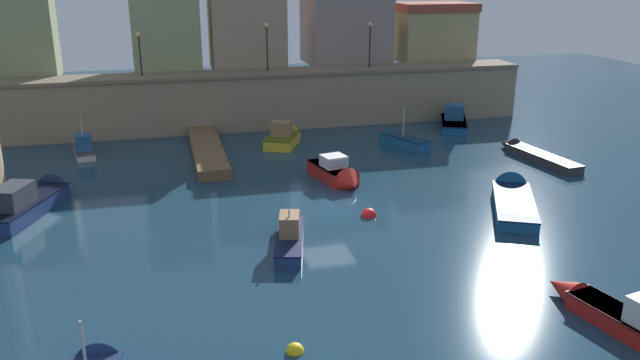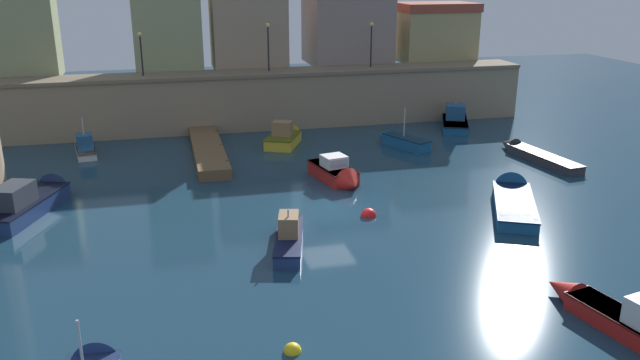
# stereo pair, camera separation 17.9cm
# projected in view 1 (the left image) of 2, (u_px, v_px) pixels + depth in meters

# --- Properties ---
(ground_plane) EXTENTS (103.87, 103.87, 0.00)m
(ground_plane) POSITION_uv_depth(u_px,v_px,m) (328.00, 211.00, 32.51)
(ground_plane) COLOR #19384C
(quay_wall) EXTENTS (41.00, 3.41, 4.31)m
(quay_wall) POSITION_uv_depth(u_px,v_px,m) (266.00, 99.00, 49.19)
(quay_wall) COLOR gray
(quay_wall) RESTS_ON ground
(old_town_backdrop) EXTENTS (38.88, 6.14, 7.90)m
(old_town_backdrop) POSITION_uv_depth(u_px,v_px,m) (269.00, 26.00, 51.37)
(old_town_backdrop) COLOR gray
(old_town_backdrop) RESTS_ON ground
(pier_dock) EXTENTS (1.95, 11.17, 0.70)m
(pier_dock) POSITION_uv_depth(u_px,v_px,m) (207.00, 151.00, 42.02)
(pier_dock) COLOR brown
(pier_dock) RESTS_ON ground
(quay_lamp_0) EXTENTS (0.32, 0.32, 3.11)m
(quay_lamp_0) POSITION_uv_depth(u_px,v_px,m) (139.00, 46.00, 45.76)
(quay_lamp_0) COLOR black
(quay_lamp_0) RESTS_ON quay_wall
(quay_lamp_1) EXTENTS (0.32, 0.32, 3.56)m
(quay_lamp_1) POSITION_uv_depth(u_px,v_px,m) (267.00, 39.00, 47.82)
(quay_lamp_1) COLOR black
(quay_lamp_1) RESTS_ON quay_wall
(quay_lamp_2) EXTENTS (0.32, 0.32, 3.46)m
(quay_lamp_2) POSITION_uv_depth(u_px,v_px,m) (370.00, 37.00, 49.72)
(quay_lamp_2) COLOR black
(quay_lamp_2) RESTS_ON quay_wall
(moored_boat_0) EXTENTS (2.44, 5.82, 2.11)m
(moored_boat_0) POSITION_uv_depth(u_px,v_px,m) (290.00, 232.00, 28.84)
(moored_boat_0) COLOR navy
(moored_boat_0) RESTS_ON ground
(moored_boat_1) EXTENTS (2.50, 4.80, 1.83)m
(moored_boat_1) POSITION_uv_depth(u_px,v_px,m) (338.00, 174.00, 36.78)
(moored_boat_1) COLOR red
(moored_boat_1) RESTS_ON ground
(moored_boat_2) EXTENTS (4.30, 6.84, 2.40)m
(moored_boat_2) POSITION_uv_depth(u_px,v_px,m) (453.00, 118.00, 50.41)
(moored_boat_2) COLOR #195689
(moored_boat_2) RESTS_ON ground
(moored_boat_3) EXTENTS (2.51, 6.73, 2.67)m
(moored_boat_3) POSITION_uv_depth(u_px,v_px,m) (620.00, 317.00, 21.81)
(moored_boat_3) COLOR red
(moored_boat_3) RESTS_ON ground
(moored_boat_4) EXTENTS (4.14, 7.24, 2.30)m
(moored_boat_4) POSITION_uv_depth(u_px,v_px,m) (33.00, 199.00, 32.50)
(moored_boat_4) COLOR navy
(moored_boat_4) RESTS_ON ground
(moored_boat_5) EXTENTS (4.89, 7.38, 1.80)m
(moored_boat_5) POSITION_uv_depth(u_px,v_px,m) (512.00, 197.00, 33.60)
(moored_boat_5) COLOR #195689
(moored_boat_5) RESTS_ON ground
(moored_boat_7) EXTENTS (3.45, 4.65, 2.26)m
(moored_boat_7) POSITION_uv_depth(u_px,v_px,m) (284.00, 136.00, 44.84)
(moored_boat_7) COLOR gold
(moored_boat_7) RESTS_ON ground
(moored_boat_8) EXTENTS (1.90, 4.85, 2.91)m
(moored_boat_8) POSITION_uv_depth(u_px,v_px,m) (83.00, 146.00, 42.63)
(moored_boat_8) COLOR white
(moored_boat_8) RESTS_ON ground
(moored_boat_9) EXTENTS (2.15, 7.45, 1.17)m
(moored_boat_9) POSITION_uv_depth(u_px,v_px,m) (532.00, 154.00, 41.50)
(moored_boat_9) COLOR #333338
(moored_boat_9) RESTS_ON ground
(moored_boat_10) EXTENTS (2.90, 4.65, 2.88)m
(moored_boat_10) POSITION_uv_depth(u_px,v_px,m) (399.00, 140.00, 44.32)
(moored_boat_10) COLOR #195689
(moored_boat_10) RESTS_ON ground
(mooring_buoy_0) EXTENTS (0.78, 0.78, 0.78)m
(mooring_buoy_0) POSITION_uv_depth(u_px,v_px,m) (369.00, 216.00, 31.91)
(mooring_buoy_0) COLOR red
(mooring_buoy_0) RESTS_ON ground
(mooring_buoy_1) EXTENTS (0.58, 0.58, 0.58)m
(mooring_buoy_1) POSITION_uv_depth(u_px,v_px,m) (295.00, 351.00, 20.64)
(mooring_buoy_1) COLOR yellow
(mooring_buoy_1) RESTS_ON ground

